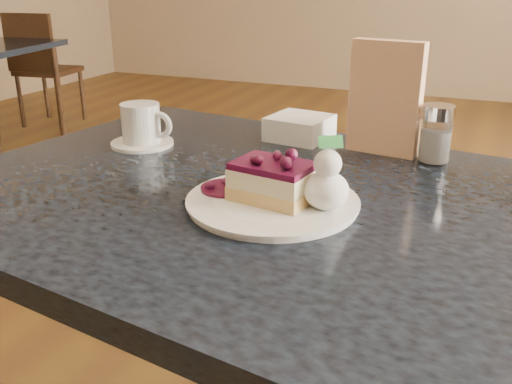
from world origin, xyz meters
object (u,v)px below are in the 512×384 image
at_px(coffee_set, 142,127).
at_px(cheesecake_slice, 273,181).
at_px(main_table, 287,240).
at_px(dessert_plate, 273,203).

bearing_deg(coffee_set, cheesecake_slice, -28.87).
relative_size(cheesecake_slice, coffee_set, 0.95).
distance_m(main_table, cheesecake_slice, 0.14).
bearing_deg(cheesecake_slice, main_table, 90.00).
xyz_separation_m(dessert_plate, cheesecake_slice, (0.00, 0.00, 0.04)).
distance_m(cheesecake_slice, coffee_set, 0.44).
xyz_separation_m(main_table, coffee_set, (-0.40, 0.16, 0.12)).
bearing_deg(main_table, cheesecake_slice, -90.00).
distance_m(main_table, dessert_plate, 0.10).
distance_m(dessert_plate, coffee_set, 0.45).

